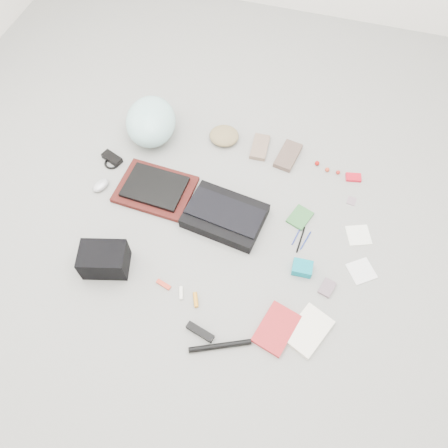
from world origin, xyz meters
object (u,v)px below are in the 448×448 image
(laptop, at_px, (155,187))
(messenger_bag, at_px, (225,216))
(camera_bag, at_px, (104,260))
(book_red, at_px, (276,329))
(bike_helmet, at_px, (151,122))
(accordion_wallet, at_px, (302,268))

(laptop, bearing_deg, messenger_bag, -6.29)
(laptop, distance_m, camera_bag, 0.51)
(book_red, bearing_deg, messenger_bag, 143.77)
(laptop, xyz_separation_m, bike_helmet, (-0.17, 0.39, 0.07))
(bike_helmet, xyz_separation_m, accordion_wallet, (1.05, -0.64, -0.09))
(bike_helmet, relative_size, book_red, 1.62)
(camera_bag, bearing_deg, bike_helmet, 81.25)
(laptop, distance_m, bike_helmet, 0.43)
(messenger_bag, bearing_deg, accordion_wallet, -13.92)
(messenger_bag, distance_m, accordion_wallet, 0.49)
(camera_bag, bearing_deg, book_red, -20.01)
(messenger_bag, relative_size, accordion_wallet, 4.13)
(messenger_bag, relative_size, laptop, 1.24)
(bike_helmet, bearing_deg, laptop, -83.60)
(messenger_bag, xyz_separation_m, laptop, (-0.43, 0.07, 0.01))
(camera_bag, bearing_deg, accordion_wallet, 0.05)
(messenger_bag, height_order, bike_helmet, bike_helmet)
(bike_helmet, bearing_deg, camera_bag, -100.22)
(camera_bag, distance_m, accordion_wallet, 0.98)
(bike_helmet, bearing_deg, messenger_bag, -54.43)
(camera_bag, height_order, book_red, camera_bag)
(laptop, bearing_deg, book_red, -32.25)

